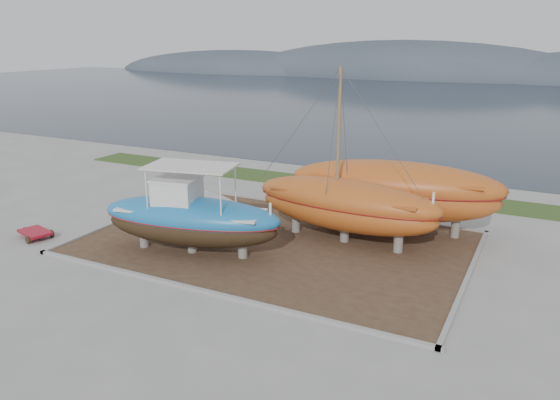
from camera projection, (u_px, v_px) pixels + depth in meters
The scene contains 11 objects.
ground at pixel (233, 274), 23.42m from camera, with size 140.00×140.00×0.00m, color gray.
dirt_patch at pixel (275, 243), 26.83m from camera, with size 18.00×12.00×0.06m, color #422D1E.
curb_frame at pixel (275, 242), 26.82m from camera, with size 18.60×12.60×0.15m, color gray, non-canonical shape.
grass_strip at pixel (354, 187), 36.66m from camera, with size 44.00×3.00×0.08m, color #284219.
sea at pixel (473, 103), 83.25m from camera, with size 260.00×100.00×0.04m, color #16222D, non-canonical shape.
mountain_ridge at pixel (507, 79), 130.25m from camera, with size 200.00×36.00×20.00m, color #333D49, non-canonical shape.
blue_caique at pixel (191, 209), 25.06m from camera, with size 8.67×2.71×4.17m, color #1C71B3, non-canonical shape.
white_dinghy at pixel (214, 206), 30.57m from camera, with size 4.02×1.51×1.21m, color silver, non-canonical shape.
orange_sailboat at pixel (347, 158), 25.79m from camera, with size 9.50×2.80×8.40m, color #AB4F1A, non-canonical shape.
orange_bare_hull at pixel (394, 197), 28.02m from camera, with size 10.87×3.26×3.56m, color #AB4F1A, non-canonical shape.
red_trailer at pixel (35, 234), 27.54m from camera, with size 2.61×1.31×0.37m, color #AA1324, non-canonical shape.
Camera 1 is at (11.53, -18.29, 9.77)m, focal length 35.00 mm.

